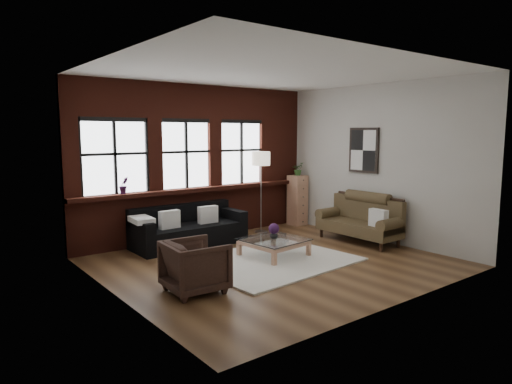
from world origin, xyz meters
TOP-DOWN VIEW (x-y plane):
  - floor at (0.00, 0.00)m, footprint 5.50×5.50m
  - ceiling at (0.00, 0.00)m, footprint 5.50×5.50m
  - wall_back at (0.00, 2.50)m, footprint 5.50×0.00m
  - wall_front at (0.00, -2.50)m, footprint 5.50×0.00m
  - wall_left at (-2.75, 0.00)m, footprint 0.00×5.00m
  - wall_right at (2.75, 0.00)m, footprint 0.00×5.00m
  - brick_backwall at (0.00, 2.44)m, footprint 5.50×0.12m
  - sill_ledge at (0.00, 2.35)m, footprint 5.50×0.30m
  - window_left at (-1.80, 2.45)m, footprint 1.38×0.10m
  - window_mid at (-0.30, 2.45)m, footprint 1.38×0.10m
  - window_right at (1.10, 2.45)m, footprint 1.38×0.10m
  - wall_poster at (2.72, 0.30)m, footprint 0.05×0.74m
  - shag_rug at (-0.00, 0.03)m, footprint 2.83×2.30m
  - dark_sofa at (-0.56, 1.90)m, footprint 2.22×0.90m
  - pillow_a at (-1.03, 1.80)m, footprint 0.41×0.16m
  - pillow_b at (-0.19, 1.80)m, footprint 0.41×0.16m
  - vintage_settee at (2.30, 0.04)m, footprint 0.80×1.79m
  - pillow_settee at (2.22, -0.51)m, footprint 0.17×0.39m
  - armchair at (-1.80, -0.47)m, footprint 0.86×0.84m
  - coffee_table at (0.23, 0.25)m, footprint 1.10×1.10m
  - vase at (0.23, 0.25)m, footprint 0.18×0.18m
  - flowers at (0.23, 0.25)m, footprint 0.19×0.19m
  - drawer_chest at (2.53, 2.11)m, footprint 0.37×0.37m
  - potted_plant_top at (2.53, 2.11)m, footprint 0.35×0.33m
  - floor_lamp at (1.30, 1.96)m, footprint 0.40×0.40m
  - sill_plant at (-1.69, 2.32)m, footprint 0.19×0.16m

SIDE VIEW (x-z plane):
  - floor at x=0.00m, z-range 0.00..0.00m
  - shag_rug at x=0.00m, z-range 0.00..0.03m
  - coffee_table at x=0.23m, z-range -0.01..0.33m
  - armchair at x=-1.80m, z-range 0.00..0.73m
  - vase at x=0.23m, z-range 0.33..0.48m
  - dark_sofa at x=-0.56m, z-range 0.00..0.81m
  - vintage_settee at x=2.30m, z-range 0.00..0.95m
  - flowers at x=0.23m, z-range 0.42..0.61m
  - pillow_settee at x=2.22m, z-range 0.42..0.76m
  - pillow_a at x=-1.03m, z-range 0.42..0.76m
  - pillow_b at x=-0.19m, z-range 0.42..0.76m
  - drawer_chest at x=2.53m, z-range 0.00..1.20m
  - floor_lamp at x=1.30m, z-range 0.00..1.95m
  - sill_ledge at x=0.00m, z-range 1.00..1.08m
  - sill_plant at x=-1.69m, z-range 1.08..1.40m
  - potted_plant_top at x=2.53m, z-range 1.20..1.51m
  - wall_back at x=0.00m, z-range -1.15..4.35m
  - wall_front at x=0.00m, z-range -1.15..4.35m
  - wall_left at x=-2.75m, z-range -0.90..4.10m
  - wall_right at x=2.75m, z-range -0.90..4.10m
  - brick_backwall at x=0.00m, z-range 0.00..3.20m
  - window_left at x=-1.80m, z-range 1.00..2.50m
  - window_mid at x=-0.30m, z-range 1.00..2.50m
  - window_right at x=1.10m, z-range 1.00..2.50m
  - wall_poster at x=2.72m, z-range 1.38..2.32m
  - ceiling at x=0.00m, z-range 3.20..3.20m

